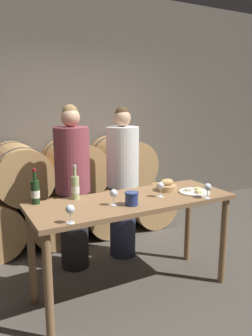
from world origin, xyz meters
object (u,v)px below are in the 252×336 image
at_px(person_right, 123,183).
at_px(wine_glass_far_left, 70,210).
at_px(blue_crock, 132,198).
at_px(cheese_plate, 194,192).
at_px(bread_basket, 167,186).
at_px(wine_glass_left, 114,194).
at_px(person_left, 73,188).
at_px(tasting_table, 133,212).
at_px(wine_bottle_white, 75,187).
at_px(wine_bottle_red, 35,192).
at_px(wine_glass_center, 161,186).
at_px(wine_glass_right, 208,188).

relative_size(person_right, wine_glass_far_left, 12.35).
distance_m(blue_crock, cheese_plate, 0.69).
bearing_deg(bread_basket, blue_crock, -155.72).
bearing_deg(blue_crock, wine_glass_left, 153.08).
bearing_deg(person_left, blue_crock, -76.30).
height_order(tasting_table, wine_bottle_white, wine_bottle_white).
bearing_deg(bread_basket, wine_bottle_white, 169.75).
bearing_deg(person_left, bread_basket, -40.91).
bearing_deg(tasting_table, wine_bottle_red, 160.74).
distance_m(person_right, wine_bottle_white, 0.86).
height_order(wine_glass_center, wine_glass_right, same).
bearing_deg(bread_basket, person_right, 103.18).
xyz_separation_m(person_left, cheese_plate, (0.89, -0.80, 0.04)).
bearing_deg(tasting_table, person_right, 69.19).
relative_size(wine_bottle_red, wine_glass_center, 2.21).
relative_size(person_right, cheese_plate, 5.94).
distance_m(bread_basket, wine_glass_left, 0.66).
relative_size(cheese_plate, wine_glass_center, 2.08).
bearing_deg(wine_bottle_white, wine_glass_far_left, -113.15).
bearing_deg(person_left, cheese_plate, -41.96).
xyz_separation_m(person_right, wine_bottle_white, (-0.70, -0.46, 0.15)).
bearing_deg(person_right, blue_crock, -113.15).
xyz_separation_m(tasting_table, wine_glass_left, (-0.22, -0.08, 0.22)).
relative_size(tasting_table, wine_glass_center, 13.29).
distance_m(tasting_table, wine_glass_center, 0.33).
distance_m(tasting_table, wine_glass_right, 0.68).
xyz_separation_m(cheese_plate, wine_glass_left, (-0.82, 0.02, 0.09)).
relative_size(wine_bottle_red, wine_glass_far_left, 2.21).
bearing_deg(wine_glass_right, wine_bottle_white, 152.40).
distance_m(tasting_table, bread_basket, 0.45).
height_order(person_left, blue_crock, person_left).
distance_m(person_left, bread_basket, 0.94).
height_order(wine_bottle_red, blue_crock, wine_bottle_red).
height_order(person_left, wine_glass_far_left, person_left).
bearing_deg(wine_glass_far_left, person_left, 69.96).
bearing_deg(wine_glass_right, blue_crock, 167.54).
relative_size(tasting_table, wine_glass_left, 13.29).
height_order(person_right, wine_glass_far_left, person_right).
distance_m(blue_crock, wine_glass_center, 0.35).
bearing_deg(tasting_table, person_left, 113.05).
relative_size(bread_basket, wine_glass_far_left, 1.40).
relative_size(person_right, wine_bottle_red, 5.60).
bearing_deg(tasting_table, wine_glass_left, -161.38).
bearing_deg(wine_glass_far_left, wine_glass_right, -0.07).
distance_m(bread_basket, wine_glass_right, 0.42).
relative_size(tasting_table, person_left, 1.06).
xyz_separation_m(wine_bottle_white, bread_basket, (0.85, -0.15, -0.06)).
bearing_deg(wine_bottle_red, blue_crock, -31.21).
bearing_deg(blue_crock, wine_bottle_white, 131.86).
relative_size(person_left, wine_glass_left, 12.55).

